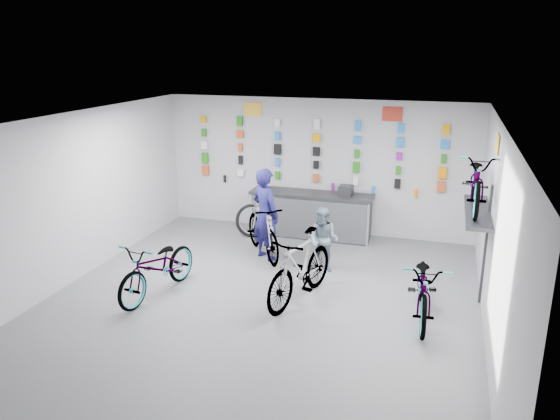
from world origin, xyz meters
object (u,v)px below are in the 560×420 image
(bike_center, at_px, (300,267))
(bike_right, at_px, (424,287))
(bike_left, at_px, (158,267))
(counter, at_px, (311,215))
(clerk, at_px, (265,214))
(bike_service, at_px, (263,229))
(customer, at_px, (323,240))

(bike_center, bearing_deg, bike_right, 15.33)
(bike_left, height_order, bike_right, bike_right)
(bike_left, bearing_deg, bike_center, 21.16)
(counter, xyz_separation_m, bike_right, (2.60, -3.18, 0.03))
(counter, distance_m, bike_left, 4.06)
(bike_left, distance_m, clerk, 2.49)
(bike_service, bearing_deg, customer, -52.73)
(counter, distance_m, bike_center, 3.24)
(bike_left, relative_size, customer, 1.57)
(counter, distance_m, customer, 1.95)
(clerk, bearing_deg, bike_center, 157.38)
(counter, height_order, clerk, clerk)
(bike_left, relative_size, clerk, 1.05)
(bike_service, bearing_deg, bike_right, -65.25)
(bike_left, relative_size, bike_service, 1.02)
(bike_right, bearing_deg, bike_center, 175.51)
(counter, relative_size, clerk, 1.47)
(bike_left, bearing_deg, bike_service, 72.96)
(bike_left, height_order, customer, customer)
(bike_right, height_order, bike_service, bike_service)
(counter, xyz_separation_m, clerk, (-0.55, -1.53, 0.43))
(bike_left, xyz_separation_m, clerk, (1.19, 2.14, 0.41))
(bike_left, height_order, clerk, clerk)
(customer, bearing_deg, bike_center, -84.99)
(bike_service, distance_m, clerk, 0.37)
(bike_center, distance_m, clerk, 2.04)
(bike_right, relative_size, clerk, 1.07)
(bike_left, bearing_deg, clerk, 70.21)
(counter, distance_m, clerk, 1.68)
(bike_service, height_order, clerk, clerk)
(bike_right, height_order, clerk, clerk)
(bike_left, height_order, bike_service, bike_service)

